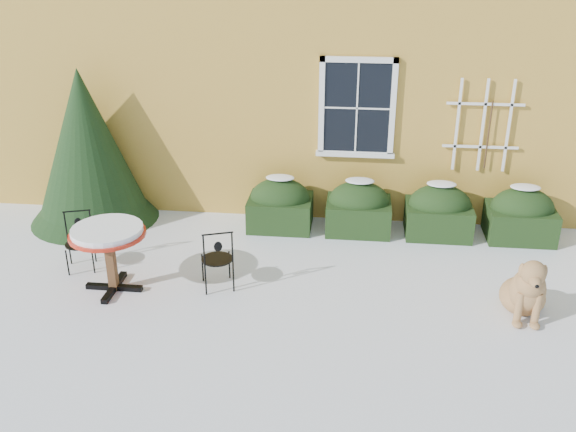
# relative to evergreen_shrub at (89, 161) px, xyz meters

# --- Properties ---
(ground) EXTENTS (80.00, 80.00, 0.00)m
(ground) POSITION_rel_evergreen_shrub_xyz_m (3.53, -2.53, -1.05)
(ground) COLOR white
(ground) RESTS_ON ground
(house) EXTENTS (12.40, 8.40, 6.40)m
(house) POSITION_rel_evergreen_shrub_xyz_m (3.53, 4.47, 2.17)
(house) COLOR gold
(house) RESTS_ON ground
(hedge_row) EXTENTS (4.95, 0.80, 0.91)m
(hedge_row) POSITION_rel_evergreen_shrub_xyz_m (5.18, 0.02, -0.65)
(hedge_row) COLOR black
(hedge_row) RESTS_ON ground
(evergreen_shrub) EXTENTS (2.16, 2.16, 2.61)m
(evergreen_shrub) POSITION_rel_evergreen_shrub_xyz_m (0.00, 0.00, 0.00)
(evergreen_shrub) COLOR black
(evergreen_shrub) RESTS_ON ground
(bistro_table) EXTENTS (1.03, 1.03, 0.95)m
(bistro_table) POSITION_rel_evergreen_shrub_xyz_m (1.17, -2.29, -0.26)
(bistro_table) COLOR black
(bistro_table) RESTS_ON ground
(patio_chair_near) EXTENTS (0.52, 0.52, 0.92)m
(patio_chair_near) POSITION_rel_evergreen_shrub_xyz_m (2.61, -2.08, -0.59)
(patio_chair_near) COLOR black
(patio_chair_near) RESTS_ON ground
(patio_chair_far) EXTENTS (0.48, 0.48, 0.86)m
(patio_chair_far) POSITION_rel_evergreen_shrub_xyz_m (0.47, -1.71, -0.62)
(patio_chair_far) COLOR black
(patio_chair_far) RESTS_ON ground
(dog) EXTENTS (0.63, 1.03, 0.93)m
(dog) POSITION_rel_evergreen_shrub_xyz_m (6.68, -2.36, -0.68)
(dog) COLOR #B0814F
(dog) RESTS_ON ground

